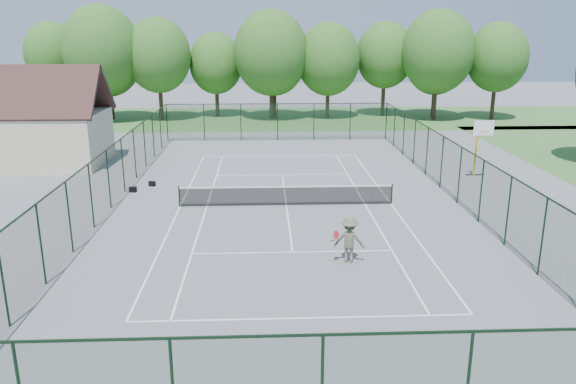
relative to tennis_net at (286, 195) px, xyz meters
name	(u,v)px	position (x,y,z in m)	size (l,w,h in m)	color
ground	(286,205)	(0.00, 0.00, -0.58)	(140.00, 140.00, 0.00)	slate
grass_far	(275,118)	(0.00, 30.00, -0.57)	(80.00, 16.00, 0.01)	#467837
court_lines	(286,205)	(0.00, 0.00, -0.57)	(11.05, 23.85, 0.01)	white
tennis_net	(286,195)	(0.00, 0.00, 0.00)	(11.08, 0.08, 1.10)	black
fence_enclosure	(286,176)	(0.00, 0.00, 0.98)	(18.05, 36.05, 3.02)	#16371D
utility_building	(40,118)	(-16.00, 10.00, 2.54)	(8.60, 6.27, 6.63)	beige
tree_line_far	(274,59)	(0.00, 30.00, 5.42)	(39.40, 6.40, 9.70)	#3B281E
basketball_goal	(480,137)	(11.85, 4.90, 1.99)	(1.20, 1.43, 3.65)	#D2A407
sports_bag_a	(133,190)	(-8.51, 2.83, -0.42)	(0.38, 0.23, 0.31)	black
sports_bag_b	(152,184)	(-7.68, 4.06, -0.43)	(0.37, 0.23, 0.29)	black
tennis_player	(349,240)	(2.15, -7.48, 0.34)	(1.81, 0.97, 1.83)	#575E44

